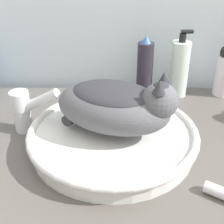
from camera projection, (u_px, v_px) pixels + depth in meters
The scene contains 6 objects.
sink_basin at pixel (112, 136), 0.75m from camera, with size 0.41×0.41×0.05m.
cat at pixel (115, 104), 0.71m from camera, with size 0.31×0.32×0.15m.
faucet at pixel (24, 109), 0.79m from camera, with size 0.14×0.07×0.14m.
hairspray_can_black at pixel (144, 68), 0.97m from camera, with size 0.05×0.05×0.19m.
soap_pump_bottle at pixel (178, 68), 0.97m from camera, with size 0.06×0.06×0.21m.
lotion_bottle_white at pixel (223, 71), 0.97m from camera, with size 0.05×0.05×0.16m.
Camera 1 is at (0.02, -0.38, 1.30)m, focal length 50.00 mm.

